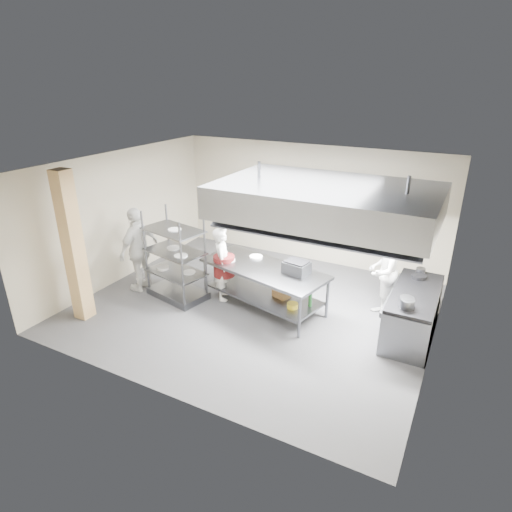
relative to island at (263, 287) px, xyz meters
The scene contains 23 objects.
floor 0.50m from the island, 136.03° to the right, with size 7.00×7.00×0.00m, color #353537.
ceiling 2.55m from the island, 136.03° to the right, with size 7.00×7.00×0.00m, color silver.
wall_back 3.05m from the island, 92.93° to the left, with size 7.00×7.00×0.00m, color #BEB297.
wall_left 3.80m from the island, behind, with size 6.00×6.00×0.00m, color #BEB297.
wall_right 3.52m from the island, ahead, with size 6.00×6.00×0.00m, color #BEB297.
column 3.81m from the island, 146.18° to the right, with size 0.30×0.30×3.00m, color tan.
exhaust_hood 2.28m from the island, 12.65° to the left, with size 4.00×2.50×0.60m, color slate.
hood_strip_a 1.66m from the island, 45.58° to the left, with size 1.60×0.12×0.04m, color white.
hood_strip_b 2.63m from the island, ahead, with size 1.60×0.12×0.04m, color white.
wall_shelf 3.33m from the island, 58.50° to the left, with size 1.50×0.28×0.04m, color slate.
island is the anchor object (origin of this frame).
island_worktop 0.42m from the island, ahead, with size 2.67×1.11×0.06m, color slate.
island_undershelf 0.16m from the island, ahead, with size 2.46×1.00×0.04m, color slate.
pass_rack 2.01m from the island, 165.97° to the right, with size 1.29×0.75×1.93m, color slate, non-canonical shape.
cooking_range 2.96m from the island, ahead, with size 0.80×2.00×0.84m, color gray.
range_top 2.98m from the island, ahead, with size 0.78×1.96×0.06m, color black.
chef_head 1.02m from the island, behind, with size 0.59×0.39×1.62m, color silver.
chef_line 2.45m from the island, 26.31° to the left, with size 0.84×0.65×1.73m, color white.
chef_plating 2.93m from the island, 169.33° to the right, with size 1.13×0.47×1.93m, color white.
griddle 0.91m from the island, ahead, with size 0.48×0.38×0.24m, color slate.
wicker_basket 0.41m from the island, ahead, with size 0.34×0.23×0.15m, color olive.
stockpot 2.92m from the island, ahead, with size 0.24×0.24×0.16m, color gray.
plate_stack 1.95m from the island, 165.97° to the right, with size 0.28×0.28×0.05m, color white.
Camera 1 is at (3.70, -6.98, 4.53)m, focal length 30.00 mm.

